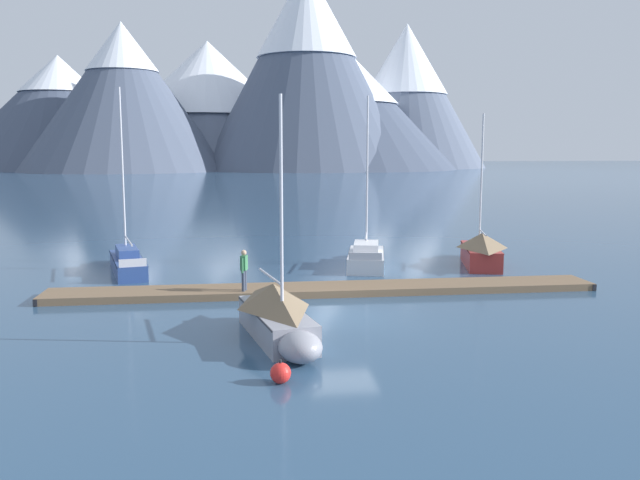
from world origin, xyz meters
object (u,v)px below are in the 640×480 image
at_px(sailboat_mid_dock_starboard, 480,249).
at_px(person_on_dock, 244,268).
at_px(sailboat_nearest_berth, 127,261).
at_px(sailboat_second_berth, 278,315).
at_px(sailboat_mid_dock_port, 366,256).
at_px(mooring_buoy_channel_marker, 281,373).

bearing_deg(sailboat_mid_dock_starboard, person_on_dock, -153.69).
xyz_separation_m(sailboat_nearest_berth, sailboat_second_berth, (6.68, -12.98, 0.29)).
bearing_deg(sailboat_nearest_berth, person_on_dock, -49.87).
distance_m(sailboat_mid_dock_port, mooring_buoy_channel_marker, 18.04).
height_order(sailboat_mid_dock_port, person_on_dock, sailboat_mid_dock_port).
bearing_deg(sailboat_nearest_berth, sailboat_second_berth, -62.77).
height_order(person_on_dock, mooring_buoy_channel_marker, person_on_dock).
xyz_separation_m(sailboat_mid_dock_port, person_on_dock, (-6.52, -6.92, 0.74)).
relative_size(sailboat_nearest_berth, mooring_buoy_channel_marker, 14.46).
bearing_deg(sailboat_nearest_berth, sailboat_mid_dock_starboard, -1.95).
bearing_deg(person_on_dock, sailboat_second_berth, -81.21).
height_order(sailboat_second_berth, sailboat_mid_dock_starboard, sailboat_mid_dock_starboard).
distance_m(sailboat_nearest_berth, mooring_buoy_channel_marker, 18.15).
relative_size(sailboat_mid_dock_starboard, mooring_buoy_channel_marker, 12.59).
bearing_deg(sailboat_mid_dock_starboard, sailboat_second_berth, -132.98).
distance_m(sailboat_mid_dock_starboard, mooring_buoy_channel_marker, 20.12).
bearing_deg(mooring_buoy_channel_marker, sailboat_mid_dock_starboard, 54.33).
xyz_separation_m(sailboat_nearest_berth, sailboat_mid_dock_port, (12.24, 0.13, -0.01)).
bearing_deg(sailboat_second_berth, mooring_buoy_channel_marker, -92.97).
xyz_separation_m(sailboat_second_berth, person_on_dock, (-0.96, 6.19, 0.44)).
bearing_deg(sailboat_mid_dock_port, sailboat_nearest_berth, -179.38).
distance_m(sailboat_mid_dock_starboard, person_on_dock, 13.93).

